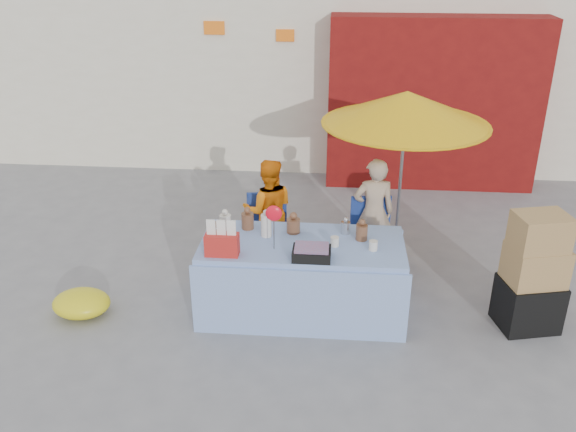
# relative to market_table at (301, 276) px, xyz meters

# --- Properties ---
(ground) EXTENTS (80.00, 80.00, 0.00)m
(ground) POSITION_rel_market_table_xyz_m (-0.44, -0.37, -0.42)
(ground) COLOR slate
(ground) RESTS_ON ground
(market_table) EXTENTS (2.13, 1.00, 1.29)m
(market_table) POSITION_rel_market_table_xyz_m (0.00, 0.00, 0.00)
(market_table) COLOR #7C9CC6
(market_table) RESTS_ON ground
(chair_left) EXTENTS (0.54, 0.53, 0.85)m
(chair_left) POSITION_rel_market_table_xyz_m (-0.47, 0.99, -0.16)
(chair_left) COLOR navy
(chair_left) RESTS_ON ground
(chair_right) EXTENTS (0.54, 0.53, 0.85)m
(chair_right) POSITION_rel_market_table_xyz_m (0.78, 0.99, -0.16)
(chair_right) COLOR navy
(chair_right) RESTS_ON ground
(vendor_orange) EXTENTS (0.69, 0.57, 1.29)m
(vendor_orange) POSITION_rel_market_table_xyz_m (-0.47, 1.12, 0.23)
(vendor_orange) COLOR orange
(vendor_orange) RESTS_ON ground
(vendor_beige) EXTENTS (0.53, 0.38, 1.34)m
(vendor_beige) POSITION_rel_market_table_xyz_m (0.78, 1.12, 0.25)
(vendor_beige) COLOR tan
(vendor_beige) RESTS_ON ground
(umbrella) EXTENTS (1.90, 1.90, 2.09)m
(umbrella) POSITION_rel_market_table_xyz_m (1.08, 1.27, 1.47)
(umbrella) COLOR gray
(umbrella) RESTS_ON ground
(box_stack) EXTENTS (0.66, 0.58, 1.26)m
(box_stack) POSITION_rel_market_table_xyz_m (2.31, -0.08, 0.16)
(box_stack) COLOR black
(box_stack) RESTS_ON ground
(tarp_bundle) EXTENTS (0.63, 0.52, 0.27)m
(tarp_bundle) POSITION_rel_market_table_xyz_m (-2.30, -0.28, -0.28)
(tarp_bundle) COLOR yellow
(tarp_bundle) RESTS_ON ground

